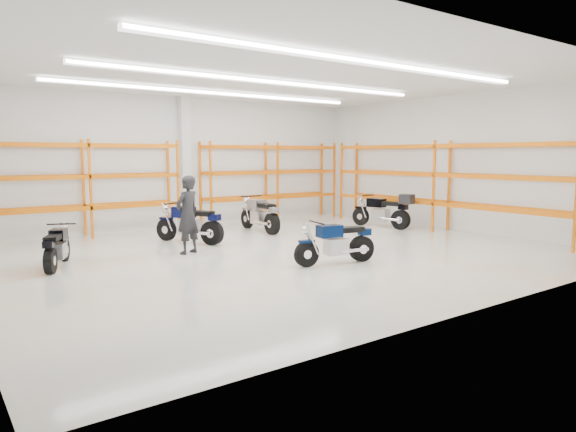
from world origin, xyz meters
TOP-DOWN VIEW (x-y plane):
  - ground at (0.00, 0.00)m, footprint 14.00×14.00m
  - room_shell at (0.00, 0.03)m, footprint 14.02×12.02m
  - motorcycle_main at (0.26, -1.95)m, footprint 2.06×0.77m
  - motorcycle_back_a at (-5.16, 1.40)m, footprint 0.96×1.79m
  - motorcycle_back_b at (-1.29, 2.65)m, footprint 1.21×2.16m
  - motorcycle_back_c at (1.52, 3.34)m, footprint 0.78×2.35m
  - motorcycle_back_d at (5.51, 1.56)m, footprint 0.93×2.35m
  - standing_man at (-2.05, 1.25)m, footprint 0.86×0.73m
  - structural_column at (0.00, 5.82)m, footprint 0.32×0.32m
  - pallet_racking_back_left at (-3.40, 5.48)m, footprint 5.67×0.87m
  - pallet_racking_back_right at (3.40, 5.48)m, footprint 5.67×0.87m
  - pallet_racking_side at (6.48, 0.00)m, footprint 0.87×9.07m

SIDE VIEW (x-z plane):
  - ground at x=0.00m, z-range 0.00..0.00m
  - motorcycle_back_a at x=-5.16m, z-range -0.03..0.91m
  - motorcycle_main at x=0.26m, z-range -0.03..0.99m
  - motorcycle_back_b at x=-1.29m, z-range -0.04..1.11m
  - motorcycle_back_c at x=1.52m, z-range -0.04..1.12m
  - motorcycle_back_d at x=5.51m, z-range -0.03..1.19m
  - standing_man at x=-2.05m, z-range 0.00..2.00m
  - pallet_racking_back_left at x=-3.40m, z-range 0.29..3.29m
  - pallet_racking_back_right at x=3.40m, z-range 0.29..3.29m
  - pallet_racking_side at x=6.48m, z-range 0.31..3.31m
  - structural_column at x=0.00m, z-range 0.00..4.50m
  - room_shell at x=0.00m, z-range 1.03..5.54m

